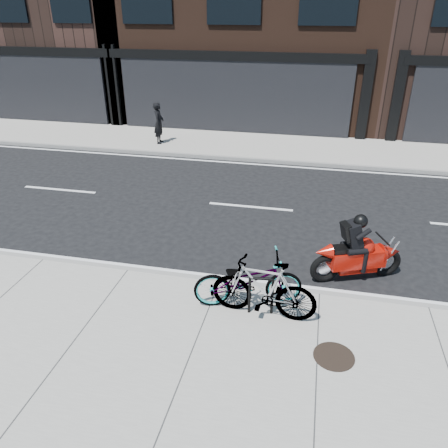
% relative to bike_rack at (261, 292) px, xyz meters
% --- Properties ---
extents(ground, '(120.00, 120.00, 0.00)m').
position_rel_bike_rack_xyz_m(ground, '(-0.95, 2.81, -0.58)').
color(ground, black).
rests_on(ground, ground).
extents(sidewalk_near, '(60.00, 6.00, 0.13)m').
position_rel_bike_rack_xyz_m(sidewalk_near, '(-0.95, -2.19, -0.52)').
color(sidewalk_near, gray).
rests_on(sidewalk_near, ground).
extents(sidewalk_far, '(60.00, 3.50, 0.13)m').
position_rel_bike_rack_xyz_m(sidewalk_far, '(-0.95, 10.56, -0.52)').
color(sidewalk_far, gray).
rests_on(sidewalk_far, ground).
extents(bike_rack, '(0.45, 0.11, 0.77)m').
position_rel_bike_rack_xyz_m(bike_rack, '(0.00, 0.00, 0.00)').
color(bike_rack, black).
rests_on(bike_rack, sidewalk_near).
extents(bicycle_front, '(2.12, 1.21, 1.05)m').
position_rel_bike_rack_xyz_m(bicycle_front, '(-0.27, 0.21, 0.08)').
color(bicycle_front, gray).
rests_on(bicycle_front, sidewalk_near).
extents(bicycle_rear, '(1.92, 0.67, 1.14)m').
position_rel_bike_rack_xyz_m(bicycle_rear, '(0.05, -0.04, 0.12)').
color(bicycle_rear, gray).
rests_on(bicycle_rear, sidewalk_near).
extents(motorcycle, '(1.91, 0.99, 1.50)m').
position_rel_bike_rack_xyz_m(motorcycle, '(1.84, 1.76, 0.03)').
color(motorcycle, black).
rests_on(motorcycle, ground).
extents(pedestrian, '(0.46, 0.63, 1.60)m').
position_rel_bike_rack_xyz_m(pedestrian, '(-5.47, 9.88, 0.35)').
color(pedestrian, black).
rests_on(pedestrian, sidewalk_far).
extents(manhole_cover, '(0.72, 0.72, 0.02)m').
position_rel_bike_rack_xyz_m(manhole_cover, '(1.31, -0.86, -0.44)').
color(manhole_cover, black).
rests_on(manhole_cover, sidewalk_near).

